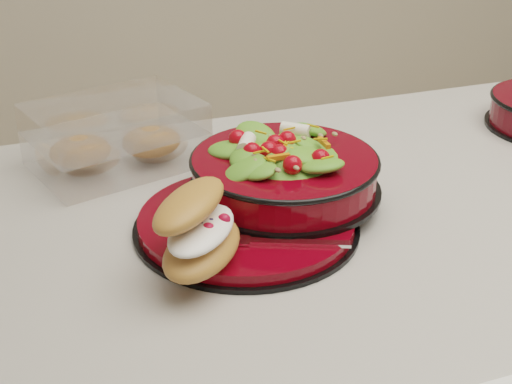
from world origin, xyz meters
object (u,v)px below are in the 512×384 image
object	(u,v)px
fork	(279,242)
pastry_box	(115,136)
dinner_plate	(247,223)
salad_bowl	(284,165)
croissant	(200,229)

from	to	relation	value
fork	pastry_box	size ratio (longest dim) A/B	0.55
dinner_plate	fork	world-z (taller)	fork
dinner_plate	fork	size ratio (longest dim) A/B	1.92
dinner_plate	fork	distance (m)	0.08
pastry_box	salad_bowl	bearing A→B (deg)	-63.26
croissant	fork	xyz separation A→B (m)	(0.09, 0.00, -0.04)
croissant	pastry_box	world-z (taller)	croissant
salad_bowl	fork	size ratio (longest dim) A/B	1.74
fork	croissant	bearing A→B (deg)	114.89
croissant	fork	distance (m)	0.10
salad_bowl	pastry_box	distance (m)	0.28
dinner_plate	croissant	world-z (taller)	croissant
dinner_plate	pastry_box	xyz separation A→B (m)	(-0.12, 0.25, 0.03)
dinner_plate	croissant	xyz separation A→B (m)	(-0.08, -0.08, 0.05)
fork	pastry_box	bearing A→B (deg)	45.29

